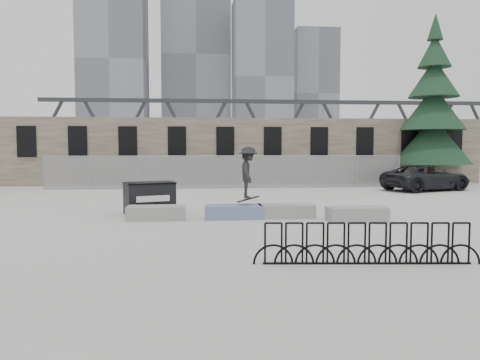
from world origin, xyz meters
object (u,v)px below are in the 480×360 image
(planter_offset, at_px, (357,213))
(spruce_tree, at_px, (433,114))
(bike_rack, at_px, (367,244))
(planter_center_right, at_px, (286,210))
(skateboarder, at_px, (248,173))
(dumpster, at_px, (149,198))
(planter_center_left, at_px, (233,211))
(suv, at_px, (426,178))
(planter_far_left, at_px, (156,212))

(planter_offset, xyz_separation_m, spruce_tree, (10.47, 15.04, 4.49))
(bike_rack, bearing_deg, spruce_tree, 59.52)
(planter_center_right, relative_size, spruce_tree, 0.17)
(skateboarder, bearing_deg, dumpster, 71.66)
(dumpster, bearing_deg, planter_center_left, -46.32)
(planter_center_right, distance_m, bike_rack, 6.84)
(planter_offset, relative_size, spruce_tree, 0.17)
(bike_rack, xyz_separation_m, suv, (9.74, 16.56, 0.31))
(planter_far_left, bearing_deg, suv, 33.57)
(planter_offset, distance_m, skateboarder, 4.02)
(planter_center_right, xyz_separation_m, skateboarder, (-1.38, -0.05, 1.37))
(suv, bearing_deg, skateboarder, 110.97)
(dumpster, distance_m, suv, 17.32)
(planter_center_left, height_order, dumpster, dumpster)
(planter_offset, bearing_deg, planter_center_left, 167.38)
(planter_offset, xyz_separation_m, dumpster, (-7.28, 2.46, 0.35))
(spruce_tree, relative_size, skateboarder, 5.80)
(planter_center_left, relative_size, suv, 0.37)
(planter_center_left, relative_size, spruce_tree, 0.17)
(planter_center_left, distance_m, planter_offset, 4.29)
(dumpster, relative_size, spruce_tree, 0.18)
(dumpster, bearing_deg, planter_center_right, -36.40)
(planter_center_left, distance_m, planter_center_right, 1.91)
(planter_center_right, xyz_separation_m, dumpster, (-5.00, 1.46, 0.35))
(planter_center_left, relative_size, skateboarder, 1.01)
(dumpster, height_order, spruce_tree, spruce_tree)
(suv, bearing_deg, bike_rack, 130.32)
(planter_far_left, bearing_deg, bike_rack, -52.94)
(planter_far_left, relative_size, skateboarder, 1.01)
(planter_far_left, height_order, planter_center_left, same)
(spruce_tree, relative_size, suv, 2.14)
(skateboarder, bearing_deg, planter_far_left, 95.09)
(planter_center_left, height_order, bike_rack, bike_rack)
(spruce_tree, height_order, suv, spruce_tree)
(planter_center_left, height_order, spruce_tree, spruce_tree)
(spruce_tree, xyz_separation_m, suv, (-2.54, -4.31, -4.00))
(planter_center_right, bearing_deg, planter_center_left, -178.20)
(dumpster, height_order, bike_rack, dumpster)
(planter_far_left, bearing_deg, planter_offset, -7.45)
(planter_far_left, height_order, suv, suv)
(planter_center_left, xyz_separation_m, spruce_tree, (14.66, 14.10, 4.49))
(planter_offset, height_order, dumpster, dumpster)
(suv, relative_size, skateboarder, 2.71)
(dumpster, bearing_deg, bike_rack, -76.71)
(planter_offset, distance_m, dumpster, 7.69)
(planter_center_right, bearing_deg, dumpster, 163.75)
(planter_offset, bearing_deg, spruce_tree, 55.16)
(dumpster, xyz_separation_m, skateboarder, (3.62, -1.51, 1.03))
(planter_offset, relative_size, suv, 0.37)
(planter_center_right, bearing_deg, spruce_tree, 47.77)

